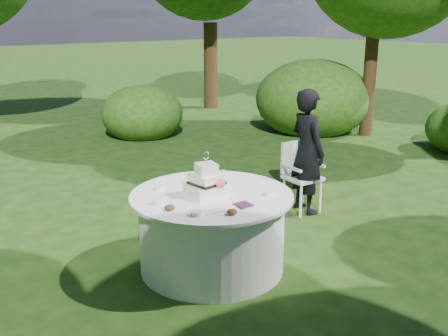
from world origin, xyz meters
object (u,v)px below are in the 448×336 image
(table, at_px, (212,231))
(chair, at_px, (299,171))
(napkins, at_px, (243,205))
(guest, at_px, (307,151))
(cake, at_px, (207,183))

(table, xyz_separation_m, chair, (1.83, 0.63, 0.13))
(table, bearing_deg, napkins, -86.17)
(guest, distance_m, cake, 1.99)
(chair, bearing_deg, cake, -161.83)
(guest, xyz_separation_m, cake, (-1.92, -0.53, 0.10))
(napkins, xyz_separation_m, cake, (-0.08, 0.44, 0.10))
(table, height_order, chair, chair)
(guest, bearing_deg, cake, 115.45)
(cake, bearing_deg, table, -12.18)
(chair, bearing_deg, napkins, -149.51)
(guest, height_order, chair, guest)
(table, bearing_deg, guest, 16.05)
(guest, distance_m, chair, 0.28)
(napkins, height_order, cake, cake)
(table, relative_size, chair, 1.77)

